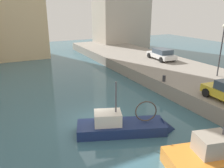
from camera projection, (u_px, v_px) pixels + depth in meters
The scene contains 7 objects.
water_surface at pixel (97, 121), 15.59m from camera, with size 80.00×80.00×0.00m, color #386070.
quay_wall at pixel (214, 87), 20.27m from camera, with size 9.00×56.00×1.20m, color gray.
fishing_boat_navy at pixel (126, 130), 14.13m from camera, with size 6.40×3.70×4.11m.
parked_car_white at pixel (162, 54), 28.19m from camera, with size 2.39×4.38×1.37m.
mooring_bollard_north at pixel (164, 78), 19.92m from camera, with size 0.28×0.28×0.55m, color #2D2D33.
quay_streetlamp at pixel (222, 42), 20.57m from camera, with size 0.36×0.36×4.83m.
waterfront_building_west_mid at pixel (121, 3), 41.76m from camera, with size 9.79×6.54×16.27m.
Camera 1 is at (-5.29, -12.95, 7.41)m, focal length 36.17 mm.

